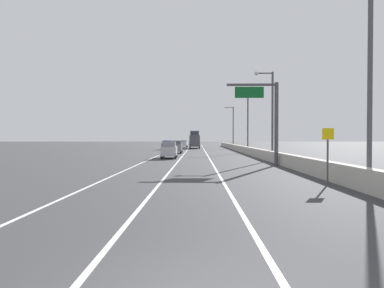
# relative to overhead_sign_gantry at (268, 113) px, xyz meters

# --- Properties ---
(ground_plane) EXTENTS (320.00, 320.00, 0.00)m
(ground_plane) POSITION_rel_overhead_sign_gantry_xyz_m (-6.46, 38.48, -4.73)
(ground_plane) COLOR #38383A
(lane_stripe_left) EXTENTS (0.16, 130.00, 0.00)m
(lane_stripe_left) POSITION_rel_overhead_sign_gantry_xyz_m (-11.96, 29.48, -4.73)
(lane_stripe_left) COLOR silver
(lane_stripe_left) RESTS_ON ground_plane
(lane_stripe_center) EXTENTS (0.16, 130.00, 0.00)m
(lane_stripe_center) POSITION_rel_overhead_sign_gantry_xyz_m (-8.46, 29.48, -4.73)
(lane_stripe_center) COLOR silver
(lane_stripe_center) RESTS_ON ground_plane
(lane_stripe_right) EXTENTS (0.16, 130.00, 0.00)m
(lane_stripe_right) POSITION_rel_overhead_sign_gantry_xyz_m (-4.96, 29.48, -4.73)
(lane_stripe_right) COLOR silver
(lane_stripe_right) RESTS_ON ground_plane
(jersey_barrier_right) EXTENTS (0.60, 120.00, 1.10)m
(jersey_barrier_right) POSITION_rel_overhead_sign_gantry_xyz_m (1.34, 14.48, -4.18)
(jersey_barrier_right) COLOR #B2ADA3
(jersey_barrier_right) RESTS_ON ground_plane
(overhead_sign_gantry) EXTENTS (4.68, 0.36, 7.50)m
(overhead_sign_gantry) POSITION_rel_overhead_sign_gantry_xyz_m (0.00, 0.00, 0.00)
(overhead_sign_gantry) COLOR #47474C
(overhead_sign_gantry) RESTS_ON ground_plane
(speed_advisory_sign) EXTENTS (0.60, 0.11, 3.00)m
(speed_advisory_sign) POSITION_rel_overhead_sign_gantry_xyz_m (0.44, -12.76, -2.96)
(speed_advisory_sign) COLOR #4C4C51
(speed_advisory_sign) RESTS_ON ground_plane
(lamp_post_right_near) EXTENTS (2.14, 0.44, 9.89)m
(lamp_post_right_near) POSITION_rel_overhead_sign_gantry_xyz_m (1.78, -13.89, 0.96)
(lamp_post_right_near) COLOR #4C4C51
(lamp_post_right_near) RESTS_ON ground_plane
(lamp_post_right_second) EXTENTS (2.14, 0.44, 9.89)m
(lamp_post_right_second) POSITION_rel_overhead_sign_gantry_xyz_m (1.68, 6.97, 0.96)
(lamp_post_right_second) COLOR #4C4C51
(lamp_post_right_second) RESTS_ON ground_plane
(lamp_post_right_third) EXTENTS (2.14, 0.44, 9.89)m
(lamp_post_right_third) POSITION_rel_overhead_sign_gantry_xyz_m (2.08, 27.83, 0.96)
(lamp_post_right_third) COLOR #4C4C51
(lamp_post_right_third) RESTS_ON ground_plane
(lamp_post_right_fourth) EXTENTS (2.14, 0.44, 9.89)m
(lamp_post_right_fourth) POSITION_rel_overhead_sign_gantry_xyz_m (1.78, 48.70, 0.96)
(lamp_post_right_fourth) COLOR #4C4C51
(lamp_post_right_fourth) RESTS_ON ground_plane
(car_white_0) EXTENTS (1.92, 4.65, 1.91)m
(car_white_0) POSITION_rel_overhead_sign_gantry_xyz_m (-9.98, 59.88, -3.77)
(car_white_0) COLOR white
(car_white_0) RESTS_ON ground_plane
(car_blue_1) EXTENTS (2.04, 4.85, 1.94)m
(car_blue_1) POSITION_rel_overhead_sign_gantry_xyz_m (-12.83, 40.64, -3.76)
(car_blue_1) COLOR #1E389E
(car_blue_1) RESTS_ON ground_plane
(car_gray_2) EXTENTS (1.94, 4.30, 2.06)m
(car_gray_2) POSITION_rel_overhead_sign_gantry_xyz_m (-9.88, 23.94, -3.70)
(car_gray_2) COLOR slate
(car_gray_2) RESTS_ON ground_plane
(car_silver_3) EXTENTS (1.91, 4.50, 2.03)m
(car_silver_3) POSITION_rel_overhead_sign_gantry_xyz_m (-9.83, 10.37, -3.71)
(car_silver_3) COLOR #B7B7BC
(car_silver_3) RESTS_ON ground_plane
(box_truck) EXTENTS (2.55, 9.56, 4.21)m
(box_truck) POSITION_rel_overhead_sign_gantry_xyz_m (-7.07, 50.35, -2.80)
(box_truck) COLOR #4C4C51
(box_truck) RESTS_ON ground_plane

